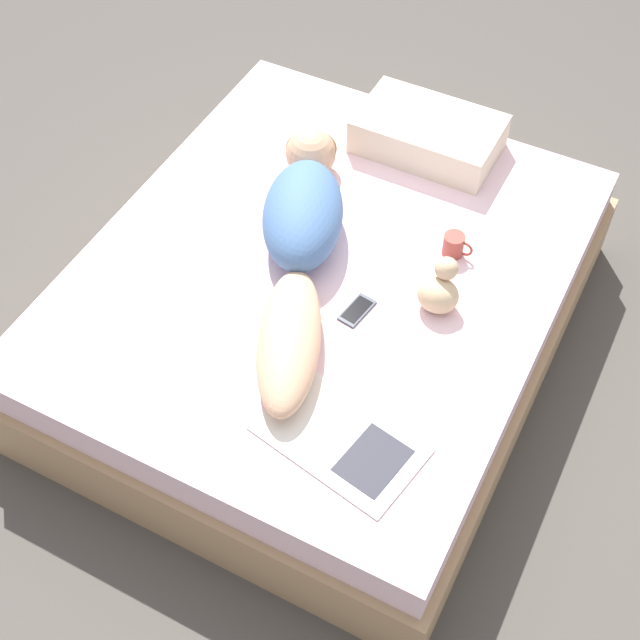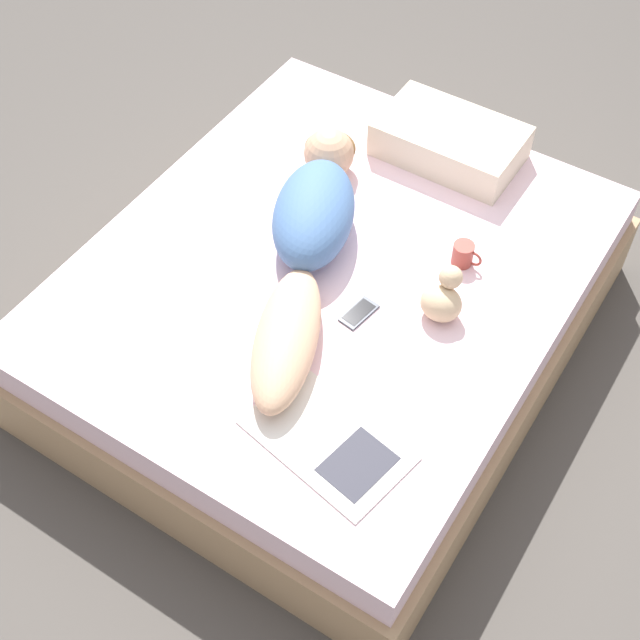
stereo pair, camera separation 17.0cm
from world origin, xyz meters
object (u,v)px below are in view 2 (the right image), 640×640
coffee_mug (464,254)px  open_magazine (329,441)px  person (310,233)px  cell_phone (359,313)px

coffee_mug → open_magazine: bearing=-90.5°
person → open_magazine: person is taller
coffee_mug → cell_phone: 0.46m
cell_phone → open_magazine: bearing=-60.0°
person → cell_phone: size_ratio=8.44×
person → coffee_mug: bearing=3.7°
coffee_mug → person: bearing=-153.0°
coffee_mug → cell_phone: (-0.19, -0.41, -0.04)m
coffee_mug → cell_phone: coffee_mug is taller
person → open_magazine: bearing=-76.3°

